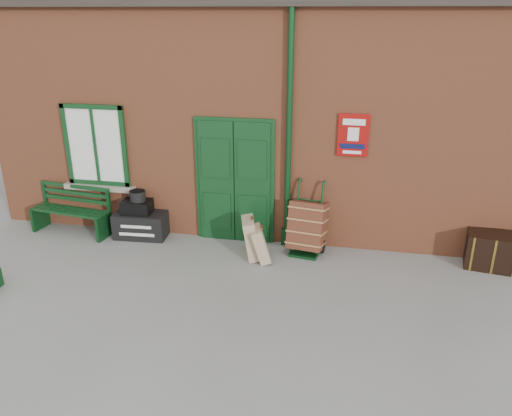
% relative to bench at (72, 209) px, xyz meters
% --- Properties ---
extents(ground, '(80.00, 80.00, 0.00)m').
position_rel_bench_xyz_m(ground, '(3.40, -1.21, -0.47)').
color(ground, gray).
rests_on(ground, ground).
extents(station_building, '(10.30, 4.30, 4.36)m').
position_rel_bench_xyz_m(station_building, '(3.40, 2.28, 1.69)').
color(station_building, '#AB5837').
rests_on(station_building, ground).
extents(bench, '(1.55, 0.66, 0.93)m').
position_rel_bench_xyz_m(bench, '(0.00, 0.00, 0.00)').
color(bench, '#0F3717').
rests_on(bench, ground).
extents(houdini_trunk, '(0.98, 0.58, 0.47)m').
position_rel_bench_xyz_m(houdini_trunk, '(1.35, 0.04, -0.23)').
color(houdini_trunk, black).
rests_on(houdini_trunk, ground).
extents(strongbox, '(0.54, 0.41, 0.24)m').
position_rel_bench_xyz_m(strongbox, '(1.30, 0.04, 0.12)').
color(strongbox, black).
rests_on(strongbox, houdini_trunk).
extents(hatbox, '(0.30, 0.30, 0.19)m').
position_rel_bench_xyz_m(hatbox, '(1.33, 0.04, 0.34)').
color(hatbox, black).
rests_on(hatbox, strongbox).
extents(suitcase_back, '(0.42, 0.56, 0.71)m').
position_rel_bench_xyz_m(suitcase_back, '(3.53, -0.39, -0.11)').
color(suitcase_back, tan).
rests_on(suitcase_back, ground).
extents(suitcase_front, '(0.45, 0.52, 0.62)m').
position_rel_bench_xyz_m(suitcase_front, '(3.71, -0.49, -0.16)').
color(suitcase_front, tan).
rests_on(suitcase_front, ground).
extents(porter_trolley, '(0.69, 0.73, 1.24)m').
position_rel_bench_xyz_m(porter_trolley, '(4.44, 0.01, 0.01)').
color(porter_trolley, '#0C3315').
rests_on(porter_trolley, ground).
extents(dark_trunk, '(0.89, 0.65, 0.59)m').
position_rel_bench_xyz_m(dark_trunk, '(7.47, 0.04, -0.17)').
color(dark_trunk, black).
rests_on(dark_trunk, ground).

